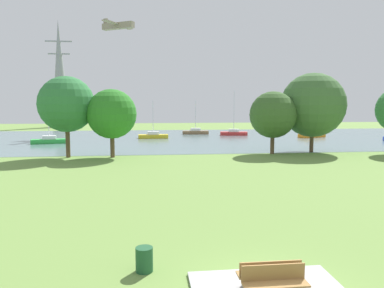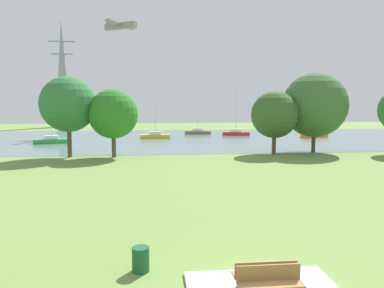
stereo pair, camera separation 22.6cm
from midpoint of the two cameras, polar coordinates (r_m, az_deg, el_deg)
ground_plane at (r=32.10m, az=-0.67°, el=-3.56°), size 160.00×160.00×0.00m
bench_facing_water at (r=11.37m, az=11.21°, el=-19.49°), size 1.80×0.48×0.89m
bench_facing_inland at (r=10.91m, az=12.13°, el=-20.66°), size 1.80×0.48×0.89m
litter_bin at (r=12.51m, az=-7.96°, el=-17.32°), size 0.56×0.56×0.80m
water_surface at (r=59.81m, az=-3.40°, el=0.89°), size 140.00×40.00×0.02m
sailboat_green at (r=55.27m, az=-21.37°, el=0.52°), size 5.00×2.45×5.58m
sailboat_orange at (r=64.48m, az=18.00°, el=1.39°), size 5.02×3.05×7.11m
sailboat_brown at (r=68.49m, az=0.45°, el=1.93°), size 4.87×1.73×6.22m
sailboat_red at (r=66.12m, az=6.39°, el=1.76°), size 4.99×2.31×7.97m
sailboat_yellow at (r=60.03m, az=-6.15°, el=1.31°), size 4.84×1.63×6.03m
tree_east_far at (r=39.71m, az=-19.05°, el=5.84°), size 5.70×5.70×8.31m
tree_west_far at (r=38.45m, az=-12.52°, el=4.56°), size 5.06×5.06×7.00m
tree_west_near at (r=41.36m, az=12.30°, el=4.44°), size 5.13×5.13×6.88m
tree_east_near at (r=44.09m, az=18.10°, el=5.76°), size 7.28×7.28×9.01m
electricity_pylon at (r=97.06m, az=-19.89°, el=10.20°), size 6.40×4.40×26.02m
light_aircraft at (r=71.87m, az=-11.52°, el=17.55°), size 6.12×7.86×2.10m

